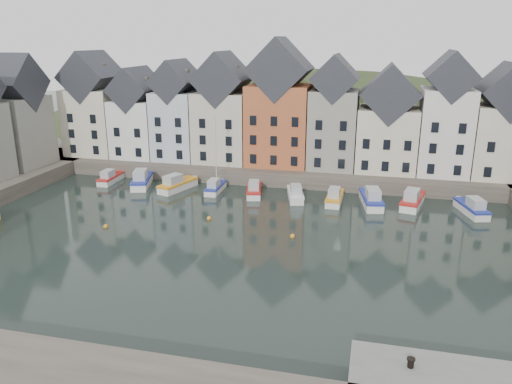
% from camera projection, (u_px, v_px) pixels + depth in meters
% --- Properties ---
extents(ground, '(260.00, 260.00, 0.00)m').
position_uv_depth(ground, '(222.00, 251.00, 47.72)').
color(ground, black).
rests_on(ground, ground).
extents(far_quay, '(90.00, 16.00, 2.00)m').
position_uv_depth(far_quay, '(281.00, 166.00, 75.29)').
color(far_quay, '#463F35').
rests_on(far_quay, ground).
extents(hillside, '(153.60, 70.40, 64.00)m').
position_uv_depth(hillside, '(303.00, 224.00, 105.03)').
color(hillside, '#24341A').
rests_on(hillside, ground).
extents(far_terrace, '(72.37, 8.16, 17.78)m').
position_uv_depth(far_terrace, '(301.00, 117.00, 70.38)').
color(far_terrace, beige).
rests_on(far_terrace, far_quay).
extents(mooring_buoys, '(20.50, 5.50, 0.50)m').
position_uv_depth(mooring_buoys, '(201.00, 227.00, 53.53)').
color(mooring_buoys, orange).
rests_on(mooring_buoys, ground).
extents(boat_a, '(1.94, 5.57, 2.11)m').
position_uv_depth(boat_a, '(110.00, 178.00, 70.37)').
color(boat_a, silver).
rests_on(boat_a, ground).
extents(boat_b, '(4.04, 7.30, 2.68)m').
position_uv_depth(boat_b, '(142.00, 180.00, 68.69)').
color(boat_b, silver).
rests_on(boat_b, ground).
extents(boat_c, '(3.83, 6.76, 2.48)m').
position_uv_depth(boat_c, '(177.00, 185.00, 66.81)').
color(boat_c, silver).
rests_on(boat_c, ground).
extents(boat_d, '(1.81, 5.42, 10.28)m').
position_uv_depth(boat_d, '(215.00, 187.00, 66.00)').
color(boat_d, silver).
rests_on(boat_d, ground).
extents(boat_e, '(2.99, 6.04, 2.23)m').
position_uv_depth(boat_e, '(254.00, 190.00, 64.75)').
color(boat_e, silver).
rests_on(boat_e, ground).
extents(boat_f, '(3.08, 5.97, 2.19)m').
position_uv_depth(boat_f, '(295.00, 194.00, 63.06)').
color(boat_f, silver).
rests_on(boat_f, ground).
extents(boat_g, '(1.94, 5.89, 2.25)m').
position_uv_depth(boat_g, '(335.00, 197.00, 61.68)').
color(boat_g, silver).
rests_on(boat_g, ground).
extents(boat_h, '(3.26, 7.05, 2.60)m').
position_uv_depth(boat_h, '(371.00, 199.00, 60.63)').
color(boat_h, silver).
rests_on(boat_h, ground).
extents(boat_i, '(3.46, 6.90, 2.54)m').
position_uv_depth(boat_i, '(412.00, 200.00, 60.26)').
color(boat_i, silver).
rests_on(boat_i, ground).
extents(boat_j, '(3.45, 6.33, 2.32)m').
position_uv_depth(boat_j, '(472.00, 208.00, 57.71)').
color(boat_j, silver).
rests_on(boat_j, ground).
extents(mooring_bollard, '(0.48, 0.48, 0.56)m').
position_uv_depth(mooring_bollard, '(411.00, 362.00, 27.69)').
color(mooring_bollard, black).
rests_on(mooring_bollard, near_quay).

